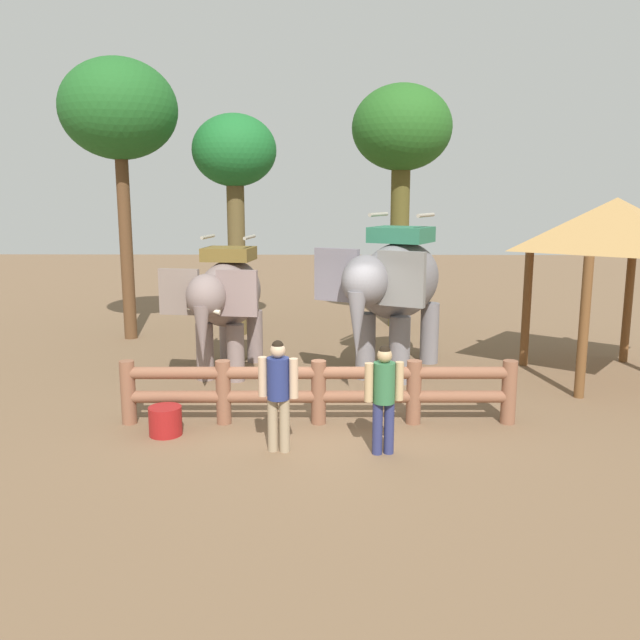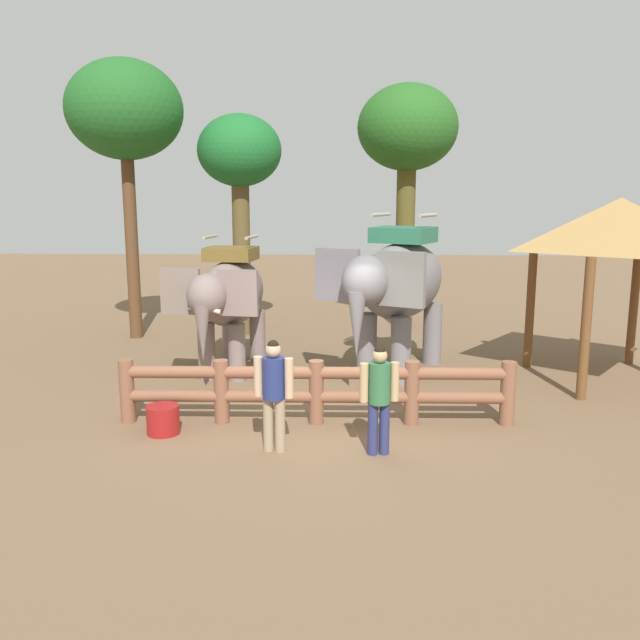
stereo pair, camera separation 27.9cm
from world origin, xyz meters
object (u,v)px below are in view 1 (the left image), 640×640
(tourist_woman_in_black, at_px, (384,392))
(tourist_man_in_blue, at_px, (278,388))
(log_fence, at_px, (319,388))
(thatched_shelter, at_px, (615,227))
(tree_back_center, at_px, (402,136))
(elephant_near_left, at_px, (227,297))
(tree_far_left, at_px, (119,112))
(tree_far_right, at_px, (235,160))
(feed_bucket, at_px, (165,421))
(elephant_center, at_px, (396,285))

(tourist_woman_in_black, height_order, tourist_man_in_blue, tourist_man_in_blue)
(log_fence, height_order, thatched_shelter, thatched_shelter)
(tourist_woman_in_black, relative_size, tree_back_center, 0.24)
(tree_back_center, bearing_deg, elephant_near_left, -128.81)
(tree_far_left, relative_size, tree_far_right, 1.22)
(tree_far_left, relative_size, tree_back_center, 1.05)
(feed_bucket, bearing_deg, tourist_man_in_blue, -19.49)
(tree_far_left, bearing_deg, tree_back_center, 13.36)
(thatched_shelter, relative_size, tree_far_left, 0.52)
(elephant_near_left, bearing_deg, tree_far_right, 94.69)
(log_fence, height_order, tourist_woman_in_black, tourist_woman_in_black)
(tree_back_center, xyz_separation_m, feed_bucket, (-4.47, -8.65, -4.98))
(elephant_center, distance_m, tree_back_center, 6.02)
(feed_bucket, bearing_deg, elephant_center, 43.39)
(log_fence, xyz_separation_m, tourist_man_in_blue, (-0.56, -1.20, 0.36))
(thatched_shelter, height_order, tree_far_right, tree_far_right)
(tourist_man_in_blue, height_order, tree_far_left, tree_far_left)
(tourist_man_in_blue, bearing_deg, tree_far_left, 120.05)
(elephant_near_left, distance_m, feed_bucket, 3.92)
(thatched_shelter, bearing_deg, tree_far_left, 161.38)
(tree_far_left, xyz_separation_m, tree_back_center, (7.07, 1.68, -0.42))
(tree_far_right, height_order, feed_bucket, tree_far_right)
(tourist_woman_in_black, bearing_deg, elephant_near_left, 123.44)
(log_fence, bearing_deg, tourist_woman_in_black, -53.37)
(thatched_shelter, bearing_deg, elephant_center, 175.62)
(elephant_center, xyz_separation_m, tourist_man_in_blue, (-2.09, -4.33, -0.90))
(tourist_woman_in_black, relative_size, tourist_man_in_blue, 0.97)
(elephant_near_left, relative_size, tree_far_left, 0.49)
(elephant_near_left, xyz_separation_m, tree_far_right, (-0.32, 3.89, 2.92))
(elephant_near_left, height_order, tree_back_center, tree_back_center)
(elephant_near_left, height_order, tree_far_left, tree_far_left)
(tourist_woman_in_black, height_order, thatched_shelter, thatched_shelter)
(tree_back_center, bearing_deg, elephant_center, -96.61)
(tourist_man_in_blue, relative_size, tree_far_left, 0.24)
(elephant_near_left, height_order, elephant_center, elephant_center)
(tree_back_center, bearing_deg, tree_far_left, -166.64)
(tourist_woman_in_black, distance_m, feed_bucket, 3.47)
(elephant_center, relative_size, tourist_woman_in_black, 2.42)
(log_fence, height_order, elephant_center, elephant_center)
(tourist_woman_in_black, height_order, tree_back_center, tree_back_center)
(thatched_shelter, bearing_deg, tree_back_center, 124.61)
(tree_back_center, bearing_deg, feed_bucket, -117.35)
(tree_far_right, bearing_deg, tree_back_center, 14.43)
(log_fence, bearing_deg, tree_far_right, 107.86)
(tourist_woman_in_black, height_order, tree_far_right, tree_far_right)
(tourist_man_in_blue, xyz_separation_m, feed_bucket, (-1.81, 0.64, -0.73))
(tourist_man_in_blue, distance_m, tree_back_center, 10.56)
(tourist_man_in_blue, height_order, thatched_shelter, thatched_shelter)
(tourist_woman_in_black, distance_m, tourist_man_in_blue, 1.51)
(tourist_man_in_blue, bearing_deg, tourist_woman_in_black, -2.74)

